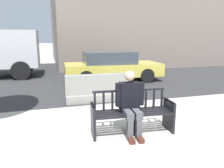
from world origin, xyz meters
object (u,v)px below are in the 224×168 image
at_px(street_bench, 132,114).
at_px(seated_person, 131,102).
at_px(car_taxi_near, 112,66).
at_px(jersey_barrier_centre, 97,90).

height_order(street_bench, seated_person, seated_person).
bearing_deg(street_bench, car_taxi_near, 77.88).
bearing_deg(street_bench, jersey_barrier_centre, 93.62).
xyz_separation_m(street_bench, seated_person, (-0.06, -0.05, 0.29)).
bearing_deg(car_taxi_near, street_bench, -102.12).
bearing_deg(jersey_barrier_centre, street_bench, -86.38).
relative_size(jersey_barrier_centre, car_taxi_near, 0.45).
distance_m(seated_person, car_taxi_near, 5.92).
relative_size(seated_person, car_taxi_near, 0.29).
relative_size(street_bench, seated_person, 1.31).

